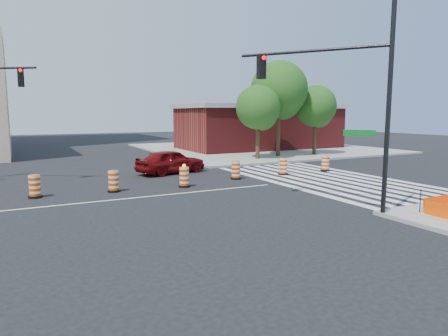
{
  "coord_description": "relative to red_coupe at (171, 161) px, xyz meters",
  "views": [
    {
      "loc": [
        -4.57,
        -17.2,
        3.73
      ],
      "look_at": [
        3.27,
        -2.21,
        1.4
      ],
      "focal_mm": 32.0,
      "sensor_mm": 36.0,
      "label": 1
    }
  ],
  "objects": [
    {
      "name": "tree_north_e",
      "position": [
        14.88,
        4.07,
        3.36
      ],
      "size": [
        3.61,
        3.61,
        6.14
      ],
      "color": "#382314",
      "rests_on": "ground"
    },
    {
      "name": "tree_north_d",
      "position": [
        11.13,
        4.25,
        4.63
      ],
      "size": [
        4.72,
        4.72,
        8.02
      ],
      "color": "#382314",
      "rests_on": "ground"
    },
    {
      "name": "ground",
      "position": [
        -3.91,
        -6.18,
        -0.76
      ],
      "size": [
        120.0,
        120.0,
        0.0
      ],
      "primitive_type": "plane",
      "color": "black",
      "rests_on": "ground"
    },
    {
      "name": "tree_north_c",
      "position": [
        8.51,
        3.32,
        3.22
      ],
      "size": [
        3.54,
        3.49,
        5.93
      ],
      "color": "#382314",
      "rests_on": "ground"
    },
    {
      "name": "red_coupe",
      "position": [
        0.0,
        0.0,
        0.0
      ],
      "size": [
        4.75,
        2.86,
        1.51
      ],
      "primitive_type": "imported",
      "rotation": [
        0.0,
        0.0,
        1.83
      ],
      "color": "#620809",
      "rests_on": "ground"
    },
    {
      "name": "crosswalk_east",
      "position": [
        7.04,
        -6.18,
        -0.75
      ],
      "size": [
        6.75,
        13.5,
        0.01
      ],
      "color": "silver",
      "rests_on": "ground"
    },
    {
      "name": "sidewalk_ne",
      "position": [
        14.09,
        11.82,
        -0.68
      ],
      "size": [
        22.0,
        22.0,
        0.15
      ],
      "primitive_type": "cube",
      "color": "gray",
      "rests_on": "ground"
    },
    {
      "name": "median_drum_6",
      "position": [
        5.83,
        -3.76,
        -0.28
      ],
      "size": [
        0.6,
        0.6,
        1.02
      ],
      "color": "black",
      "rests_on": "ground"
    },
    {
      "name": "median_drum_4",
      "position": [
        -1.02,
        -4.74,
        -0.27
      ],
      "size": [
        0.6,
        0.6,
        1.18
      ],
      "color": "black",
      "rests_on": "ground"
    },
    {
      "name": "median_drum_3",
      "position": [
        -4.48,
        -4.35,
        -0.28
      ],
      "size": [
        0.6,
        0.6,
        1.02
      ],
      "color": "black",
      "rests_on": "ground"
    },
    {
      "name": "brick_storefront",
      "position": [
        14.09,
        11.82,
        1.56
      ],
      "size": [
        16.5,
        8.5,
        4.6
      ],
      "color": "maroon",
      "rests_on": "ground"
    },
    {
      "name": "lane_centerline",
      "position": [
        -3.91,
        -6.18,
        -0.75
      ],
      "size": [
        14.0,
        0.12,
        0.01
      ],
      "primitive_type": "cube",
      "color": "silver",
      "rests_on": "ground"
    },
    {
      "name": "median_drum_7",
      "position": [
        9.18,
        -3.75,
        -0.28
      ],
      "size": [
        0.6,
        0.6,
        1.02
      ],
      "color": "black",
      "rests_on": "ground"
    },
    {
      "name": "signal_pole_se",
      "position": [
        2.31,
        -12.2,
        3.92
      ],
      "size": [
        3.35,
        4.85,
        7.62
      ],
      "rotation": [
        0.0,
        0.0,
        2.17
      ],
      "color": "black",
      "rests_on": "ground"
    },
    {
      "name": "median_drum_5",
      "position": [
        2.5,
        -3.83,
        -0.28
      ],
      "size": [
        0.6,
        0.6,
        1.02
      ],
      "color": "black",
      "rests_on": "ground"
    },
    {
      "name": "median_drum_2",
      "position": [
        -7.87,
        -4.09,
        -0.28
      ],
      "size": [
        0.6,
        0.6,
        1.02
      ],
      "color": "black",
      "rests_on": "ground"
    }
  ]
}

